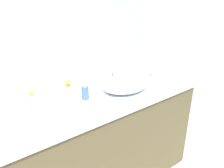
# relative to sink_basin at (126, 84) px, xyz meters

# --- Properties ---
(bathroom_wall_rear) EXTENTS (6.00, 0.06, 2.60)m
(bathroom_wall_rear) POSITION_rel_sink_basin_xyz_m (-0.29, 0.36, 0.36)
(bathroom_wall_rear) COLOR silver
(bathroom_wall_rear) RESTS_ON ground
(vanity_counter) EXTENTS (1.76, 0.58, 0.90)m
(vanity_counter) POSITION_rel_sink_basin_xyz_m (-0.26, 0.03, -0.49)
(vanity_counter) COLOR brown
(vanity_counter) RESTS_ON ground
(wall_mirror_panel) EXTENTS (1.45, 0.01, 1.05)m
(wall_mirror_panel) POSITION_rel_sink_basin_xyz_m (-0.26, 0.32, 0.48)
(wall_mirror_panel) COLOR #B2BCC6
(wall_mirror_panel) RESTS_ON vanity_counter
(sink_basin) EXTENTS (0.40, 0.31, 0.09)m
(sink_basin) POSITION_rel_sink_basin_xyz_m (0.00, 0.00, 0.00)
(sink_basin) COLOR silver
(sink_basin) RESTS_ON vanity_counter
(faucet) EXTENTS (0.03, 0.14, 0.14)m
(faucet) POSITION_rel_sink_basin_xyz_m (0.00, 0.17, 0.03)
(faucet) COLOR silver
(faucet) RESTS_ON vanity_counter
(soap_dispenser) EXTENTS (0.07, 0.07, 0.23)m
(soap_dispenser) POSITION_rel_sink_basin_xyz_m (-0.52, -0.02, 0.05)
(soap_dispenser) COLOR white
(soap_dispenser) RESTS_ON vanity_counter
(perfume_bottle) EXTENTS (0.05, 0.05, 0.16)m
(perfume_bottle) POSITION_rel_sink_basin_xyz_m (-0.73, 0.08, 0.03)
(perfume_bottle) COLOR silver
(perfume_bottle) RESTS_ON vanity_counter
(spray_can) EXTENTS (0.06, 0.06, 0.13)m
(spray_can) POSITION_rel_sink_basin_xyz_m (-0.35, 0.05, 0.01)
(spray_can) COLOR #4A6E9D
(spray_can) RESTS_ON vanity_counter
(tissue_box) EXTENTS (0.14, 0.14, 0.17)m
(tissue_box) POSITION_rel_sink_basin_xyz_m (0.43, 0.00, 0.03)
(tissue_box) COLOR beige
(tissue_box) RESTS_ON vanity_counter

